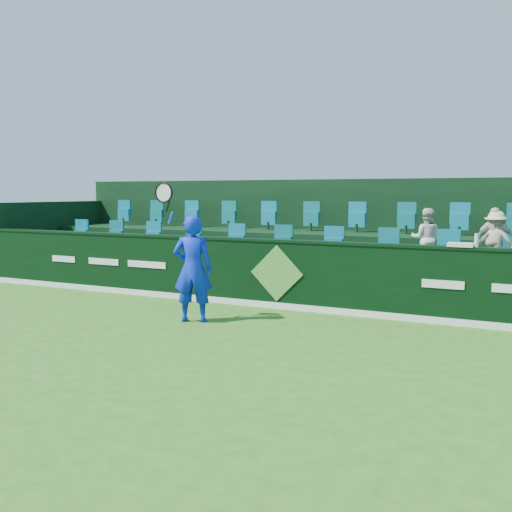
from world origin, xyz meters
The scene contains 13 objects.
ground centered at (0.00, 0.00, 0.00)m, with size 60.00×60.00×0.00m, color #326317.
sponsor_hoarding centered at (0.00, 4.00, 0.67)m, with size 16.00×0.25×1.35m.
stand_tier_front centered at (0.00, 5.10, 0.40)m, with size 16.00×2.00×0.80m, color black.
stand_tier_back centered at (0.00, 7.00, 0.65)m, with size 16.00×1.80×1.30m, color black.
stand_rear centered at (0.00, 7.44, 1.22)m, with size 16.00×4.10×2.60m.
seat_row_front centered at (0.00, 5.50, 1.10)m, with size 13.50×0.50×0.60m, color #0D748F.
seat_row_back centered at (0.00, 7.30, 1.60)m, with size 13.50×0.50×0.60m, color #0D748F.
tennis_player centered at (-0.88, 2.23, 0.95)m, with size 1.16×0.67×2.51m.
spectator_left centered at (2.59, 5.12, 1.38)m, with size 0.56×0.44×1.16m, color silver.
spectator_middle centered at (3.82, 5.12, 1.39)m, with size 0.70×0.29×1.19m, color white.
spectator_right centered at (3.83, 5.12, 1.36)m, with size 0.73×0.42×1.13m, color beige.
towel centered at (3.35, 4.00, 1.38)m, with size 0.42×0.27×0.06m, color silver.
drinks_bottle centered at (3.60, 4.00, 1.47)m, with size 0.07×0.07×0.23m, color silver.
Camera 1 is at (4.41, -6.16, 2.26)m, focal length 40.00 mm.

